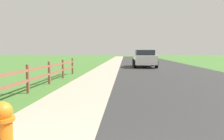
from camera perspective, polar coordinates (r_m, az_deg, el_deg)
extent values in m
plane|color=#43722F|center=(26.24, 2.16, 1.53)|extent=(120.00, 120.00, 0.00)
cube|color=#2F2F2F|center=(28.39, 9.31, 1.71)|extent=(7.00, 66.00, 0.01)
cube|color=tan|center=(28.44, -3.83, 1.77)|extent=(6.00, 66.00, 0.01)
cube|color=#43722F|center=(28.66, -6.80, 1.77)|extent=(5.00, 66.00, 0.00)
cylinder|color=orange|center=(2.71, -24.98, -10.73)|extent=(0.25, 0.25, 0.03)
sphere|color=orange|center=(2.69, -25.04, -9.13)|extent=(0.21, 0.21, 0.21)
cube|color=#CB6115|center=(2.68, -25.09, -7.71)|extent=(0.04, 0.04, 0.04)
cylinder|color=brown|center=(8.29, -19.67, -2.07)|extent=(0.11, 0.11, 0.96)
cylinder|color=brown|center=(10.36, -14.91, -0.67)|extent=(0.11, 0.11, 0.96)
cylinder|color=brown|center=(12.48, -11.75, 0.26)|extent=(0.11, 0.11, 0.96)
cylinder|color=brown|center=(14.63, -9.52, 0.92)|extent=(0.11, 0.11, 0.96)
cube|color=brown|center=(8.30, -19.66, -2.40)|extent=(0.07, 13.30, 0.09)
cube|color=brown|center=(8.27, -19.72, -0.07)|extent=(0.07, 13.30, 0.09)
cube|color=white|center=(21.01, 7.81, 2.55)|extent=(1.78, 4.46, 0.76)
cube|color=#1E232B|center=(20.90, 7.85, 4.19)|extent=(1.56, 2.42, 0.45)
cylinder|color=black|center=(19.75, 10.68, 1.43)|extent=(0.22, 0.68, 0.68)
cylinder|color=black|center=(19.59, 5.57, 1.47)|extent=(0.22, 0.68, 0.68)
cylinder|color=black|center=(22.49, 9.74, 1.82)|extent=(0.22, 0.68, 0.68)
cylinder|color=black|center=(22.35, 5.25, 1.85)|extent=(0.22, 0.68, 0.68)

